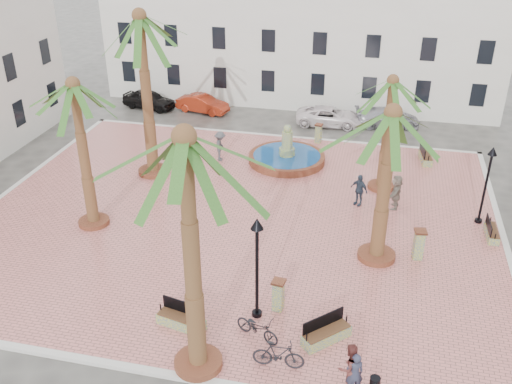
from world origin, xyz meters
TOP-DOWN VIEW (x-y plane):
  - ground at (0.00, 0.00)m, footprint 120.00×120.00m
  - plaza at (0.00, 0.00)m, footprint 26.00×22.00m
  - kerb_n at (0.00, 11.00)m, footprint 26.30×0.30m
  - kerb_s at (0.00, -11.00)m, footprint 26.30×0.30m
  - kerb_e at (13.00, 0.00)m, footprint 0.30×22.30m
  - kerb_w at (-13.00, 0.00)m, footprint 0.30×22.30m
  - building_north at (-0.00, 19.99)m, footprint 30.40×7.40m
  - fountain at (1.32, 6.98)m, footprint 4.65×4.65m
  - palm_nw at (-6.02, 3.66)m, footprint 5.75×5.75m
  - palm_sw at (-6.72, -2.42)m, footprint 4.91×4.91m
  - palm_s at (1.33, -10.40)m, footprint 5.48×5.48m
  - palm_e at (7.10, -2.29)m, footprint 5.51×5.51m
  - palm_ne at (7.06, 4.72)m, footprint 4.71×4.71m
  - bench_s at (0.08, -8.61)m, footprint 2.00×0.98m
  - bench_se at (5.52, -8.16)m, footprint 1.80×1.79m
  - bench_e at (12.38, 0.73)m, footprint 0.52×1.64m
  - bench_ne at (9.56, 8.99)m, footprint 0.81×1.95m
  - lamppost_s at (2.73, -7.36)m, footprint 0.48×0.48m
  - lamppost_e at (11.95, 2.05)m, footprint 0.44×0.44m
  - bollard_se at (3.47, -6.82)m, footprint 0.56×0.56m
  - bollard_n at (2.80, 10.40)m, footprint 0.54×0.54m
  - bollard_e at (8.89, -1.91)m, footprint 0.60×0.60m
  - cyclist_a at (6.68, -10.40)m, footprint 0.70×0.59m
  - bicycle_a at (3.03, -8.59)m, footprint 1.95×1.33m
  - cyclist_b at (6.49, -10.23)m, footprint 1.11×1.07m
  - bicycle_b at (4.06, -9.85)m, footprint 1.85×0.61m
  - pedestrian_fountain_a at (-4.05, 3.75)m, footprint 0.90×0.87m
  - pedestrian_fountain_b at (5.94, 2.52)m, footprint 1.09×0.90m
  - pedestrian_north at (-2.68, 6.30)m, footprint 0.85×1.29m
  - pedestrian_east at (7.83, 2.60)m, footprint 0.75×1.77m
  - car_black at (-10.79, 14.61)m, footprint 4.38×2.43m
  - car_red at (-6.51, 14.69)m, footprint 4.19×2.18m
  - car_silver at (7.11, 14.80)m, footprint 4.78×2.62m
  - car_white at (3.10, 14.11)m, footprint 4.78×2.35m

SIDE VIEW (x-z plane):
  - ground at x=0.00m, z-range 0.00..0.00m
  - plaza at x=0.00m, z-range 0.00..0.15m
  - kerb_n at x=0.00m, z-range 0.00..0.16m
  - kerb_s at x=0.00m, z-range 0.00..0.16m
  - kerb_e at x=13.00m, z-range 0.00..0.16m
  - kerb_w at x=-13.00m, z-range 0.00..0.16m
  - bench_e at x=12.38m, z-range -0.04..0.83m
  - bench_ne at x=9.56m, z-range -0.07..0.93m
  - bench_s at x=0.08m, z-range -0.07..0.94m
  - bench_se at x=5.52m, z-range -0.07..0.95m
  - fountain at x=1.32m, z-range -0.73..1.68m
  - bicycle_a at x=3.03m, z-range 0.15..1.12m
  - car_white at x=3.10m, z-range 0.00..1.31m
  - car_silver at x=7.11m, z-range 0.00..1.31m
  - car_red at x=-6.51m, z-range 0.00..1.32m
  - bicycle_b at x=4.06m, z-range 0.15..1.25m
  - car_black at x=-10.79m, z-range 0.00..1.41m
  - bollard_n at x=2.80m, z-range 0.17..1.46m
  - bollard_se at x=3.47m, z-range 0.17..1.56m
  - bollard_e at x=8.89m, z-range 0.18..1.64m
  - pedestrian_fountain_a at x=-4.05m, z-range 0.15..1.71m
  - cyclist_a at x=6.68m, z-range 0.15..1.80m
  - pedestrian_fountain_b at x=5.94m, z-range 0.15..1.88m
  - cyclist_b at x=6.49m, z-range 0.15..1.94m
  - pedestrian_east at x=7.83m, z-range 0.15..2.01m
  - pedestrian_north at x=-2.68m, z-range 0.15..2.01m
  - lamppost_e at x=11.95m, z-range 0.87..4.95m
  - lamppost_s at x=2.73m, z-range 0.93..5.33m
  - building_north at x=0.00m, z-range 0.02..9.52m
  - palm_ne at x=7.06m, z-range 2.31..8.79m
  - palm_e at x=7.10m, z-range 2.55..9.84m
  - palm_sw at x=-6.72m, z-range 2.75..10.25m
  - palm_s at x=1.33m, z-range 3.32..12.30m
  - palm_nw at x=-6.02m, z-range 3.48..12.88m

